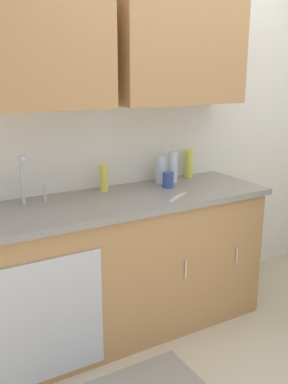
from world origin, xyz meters
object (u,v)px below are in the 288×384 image
(bottle_water_tall, at_px, (104,178))
(bottle_water_short, at_px, (189,164))
(knife_on_counter, at_px, (178,197))
(bottle_soap, at_px, (160,170))
(bottle_cleaner_spray, at_px, (173,167))
(cup_by_sink, at_px, (168,180))
(sink, at_px, (38,212))

(bottle_water_tall, bearing_deg, bottle_water_short, 3.18)
(bottle_water_short, xyz_separation_m, knife_on_counter, (-0.38, -0.41, -0.10))
(bottle_water_short, relative_size, bottle_soap, 1.06)
(bottle_cleaner_spray, height_order, cup_by_sink, bottle_cleaner_spray)
(sink, height_order, bottle_soap, sink)
(sink, distance_m, bottle_soap, 0.97)
(bottle_water_short, bearing_deg, knife_on_counter, -132.59)
(bottle_soap, bearing_deg, cup_by_sink, -98.27)
(bottle_cleaner_spray, height_order, bottle_water_short, bottle_cleaner_spray)
(cup_by_sink, bearing_deg, knife_on_counter, -108.32)
(sink, bearing_deg, bottle_cleaner_spray, 8.50)
(sink, relative_size, bottle_cleaner_spray, 2.24)
(bottle_cleaner_spray, bearing_deg, bottle_water_short, 19.96)
(bottle_cleaner_spray, bearing_deg, bottle_water_tall, 176.88)
(bottle_water_tall, xyz_separation_m, cup_by_sink, (0.42, -0.13, -0.04))
(cup_by_sink, relative_size, knife_on_counter, 0.45)
(bottle_water_tall, distance_m, knife_on_counter, 0.51)
(bottle_soap, bearing_deg, knife_on_counter, -104.89)
(bottle_water_short, height_order, knife_on_counter, bottle_water_short)
(sink, relative_size, knife_on_counter, 2.08)
(bottle_cleaner_spray, bearing_deg, cup_by_sink, -136.23)
(sink, relative_size, cup_by_sink, 4.67)
(bottle_soap, relative_size, cup_by_sink, 1.82)
(cup_by_sink, bearing_deg, bottle_soap, 81.73)
(bottle_water_tall, height_order, bottle_soap, bottle_soap)
(knife_on_counter, bearing_deg, bottle_water_short, -163.76)
(bottle_water_tall, relative_size, bottle_soap, 0.92)
(bottle_cleaner_spray, xyz_separation_m, bottle_soap, (-0.09, 0.02, -0.01))
(bottle_water_short, bearing_deg, bottle_soap, -170.71)
(sink, bearing_deg, bottle_water_tall, 19.96)
(bottle_water_tall, distance_m, bottle_soap, 0.44)
(bottle_cleaner_spray, bearing_deg, sink, -171.50)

